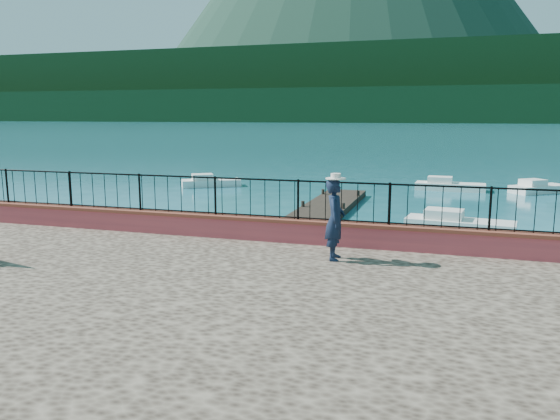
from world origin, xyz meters
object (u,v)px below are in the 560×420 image
Objects in this scene: boat_0 at (193,230)px; boat_4 at (450,183)px; boat_1 at (460,220)px; person at (335,220)px; boat_5 at (539,186)px; boat_3 at (211,180)px.

boat_0 is 18.09m from boat_4.
boat_4 is at bearing 99.29° from boat_1.
person is 0.46× the size of boat_4.
boat_0 is (-6.02, 5.26, -1.68)m from person.
boat_4 and boat_5 have the same top height.
boat_1 is at bearing 28.49° from boat_0.
boat_5 is (4.76, 0.48, 0.00)m from boat_4.
person is at bearing -89.23° from boat_3.
boat_5 is (18.63, 2.98, 0.00)m from boat_3.
boat_0 is 1.14× the size of boat_3.
boat_4 is at bearing 63.46° from boat_0.
person reaches higher than boat_5.
boat_1 is at bearing -85.66° from boat_4.
boat_5 is (13.20, 16.48, 0.00)m from boat_0.
boat_0 is 21.12m from boat_5.
boat_0 is 1.03× the size of boat_4.
boat_3 is at bearing -167.28° from boat_4.
boat_3 is 14.09m from boat_4.
boat_1 is (8.81, 4.53, 0.00)m from boat_0.
boat_1 is at bearing -62.81° from boat_3.
person reaches higher than boat_3.
person reaches higher than boat_0.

